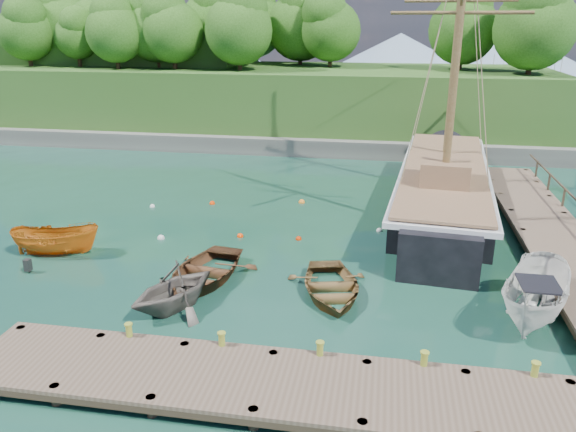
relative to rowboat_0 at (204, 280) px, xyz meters
name	(u,v)px	position (x,y,z in m)	size (l,w,h in m)	color
ground	(284,290)	(3.37, -0.32, 0.00)	(160.00, 160.00, 0.00)	#173D2C
dock_near	(314,389)	(5.37, -6.82, 0.43)	(20.00, 3.20, 1.10)	brown
dock_east	(552,234)	(14.87, 6.68, 0.43)	(3.20, 24.00, 1.10)	brown
bollard_0	(131,353)	(-0.63, -5.42, 0.00)	(0.26, 0.26, 0.45)	olive
bollard_1	(223,362)	(2.37, -5.42, 0.00)	(0.26, 0.26, 0.45)	olive
bollard_2	(319,372)	(5.37, -5.42, 0.00)	(0.26, 0.26, 0.45)	olive
bollard_3	(422,383)	(8.37, -5.42, 0.00)	(0.26, 0.26, 0.45)	olive
bollard_4	(531,394)	(11.37, -5.42, 0.00)	(0.26, 0.26, 0.45)	olive
rowboat_0	(204,280)	(0.00, 0.00, 0.00)	(3.44, 4.82, 1.00)	#51301B
rowboat_1	(174,308)	(-0.33, -2.43, 0.00)	(3.12, 3.61, 1.90)	#625951
rowboat_2	(331,295)	(5.19, -0.39, 0.00)	(3.16, 4.43, 0.92)	brown
motorboat_orange	(58,254)	(-7.30, 1.41, 0.00)	(1.49, 3.95, 1.53)	#C06415
cabin_boat_white	(533,320)	(12.38, -1.10, 0.00)	(2.00, 5.31, 2.05)	silver
schooner	(443,192)	(10.17, 10.75, 1.04)	(6.39, 25.89, 18.68)	black
mooring_buoy_0	(161,239)	(-3.44, 3.98, 0.00)	(0.36, 0.36, 0.36)	silver
mooring_buoy_1	(240,237)	(0.24, 4.90, 0.00)	(0.31, 0.31, 0.31)	#FC3A01
mooring_buoy_2	(299,239)	(3.09, 5.03, 0.00)	(0.29, 0.29, 0.29)	red
mooring_buoy_3	(379,231)	(6.88, 6.85, 0.00)	(0.29, 0.29, 0.29)	white
mooring_buoy_4	(212,204)	(-2.62, 9.58, 0.00)	(0.32, 0.32, 0.32)	#F53600
mooring_buoy_5	(302,203)	(2.38, 10.68, 0.00)	(0.36, 0.36, 0.36)	orange
mooring_buoy_6	(152,207)	(-5.78, 8.49, 0.00)	(0.28, 0.28, 0.28)	white
headland	(207,70)	(-9.51, 31.04, 5.54)	(51.00, 19.31, 12.90)	#474744
distant_ridge	(395,58)	(7.67, 69.68, 4.35)	(117.00, 40.00, 10.00)	#728CA5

